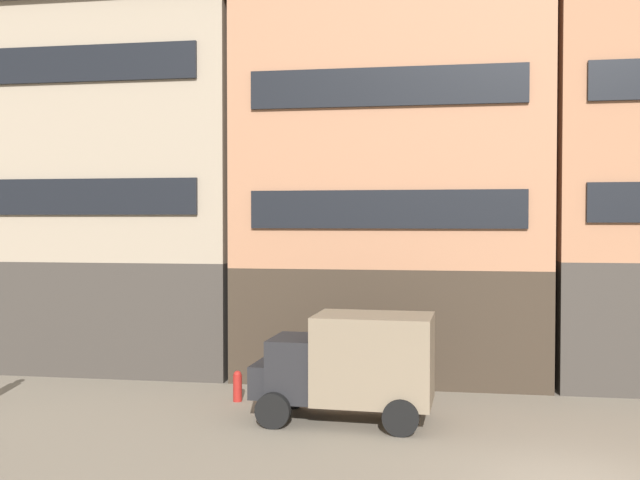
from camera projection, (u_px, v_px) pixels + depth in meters
building_far_left at (112, 184)px, 25.62m from camera, size 10.16×6.35×12.18m
building_center_left at (393, 147)px, 24.02m from camera, size 9.91×6.35×14.42m
delivery_truck_far at (350, 363)px, 17.91m from camera, size 4.43×2.31×2.62m
fire_hydrant_curbside at (238, 386)px, 19.95m from camera, size 0.24×0.24×0.83m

